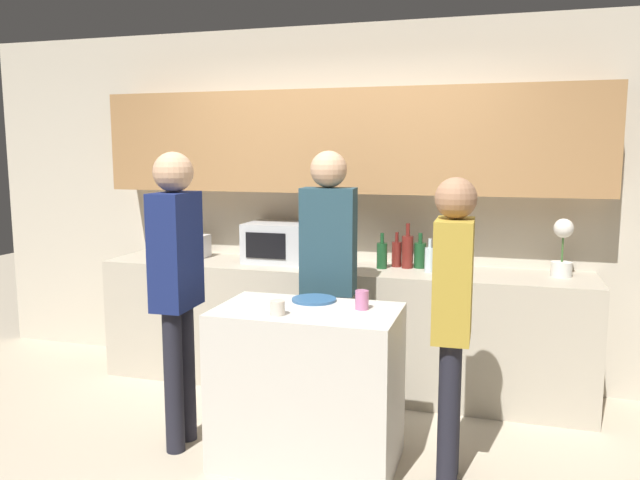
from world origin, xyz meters
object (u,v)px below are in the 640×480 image
at_px(cup_0, 278,308).
at_px(cup_1, 362,300).
at_px(bottle_2, 407,251).
at_px(person_right, 453,305).
at_px(bottle_1, 397,254).
at_px(microwave, 281,242).
at_px(bottle_0, 382,255).
at_px(plate_on_island, 314,300).
at_px(person_center, 177,273).
at_px(bottle_4, 430,259).
at_px(toaster, 192,246).
at_px(person_left, 328,262).
at_px(potted_plant, 563,248).
at_px(bottle_3, 420,255).

bearing_deg(cup_0, cup_1, 31.71).
height_order(bottle_2, person_right, person_right).
bearing_deg(bottle_1, microwave, -177.12).
bearing_deg(person_right, bottle_2, 17.56).
distance_m(bottle_0, plate_on_island, 1.03).
bearing_deg(microwave, plate_on_island, -60.85).
distance_m(microwave, bottle_0, 0.80).
distance_m(cup_1, person_center, 1.09).
height_order(bottle_4, cup_0, bottle_4).
height_order(plate_on_island, cup_0, cup_0).
height_order(toaster, bottle_1, bottle_1).
distance_m(bottle_2, person_left, 0.80).
height_order(potted_plant, person_center, person_center).
bearing_deg(bottle_2, cup_0, -108.32).
xyz_separation_m(microwave, cup_0, (0.50, -1.42, -0.13)).
height_order(toaster, person_left, person_left).
relative_size(plate_on_island, person_center, 0.15).
bearing_deg(toaster, person_left, -27.28).
xyz_separation_m(potted_plant, bottle_1, (-1.13, 0.04, -0.10)).
bearing_deg(plate_on_island, bottle_4, 60.42).
height_order(bottle_0, person_right, person_right).
distance_m(bottle_4, cup_0, 1.48).
height_order(bottle_0, person_left, person_left).
height_order(bottle_4, person_center, person_center).
bearing_deg(person_left, plate_on_island, 89.22).
height_order(bottle_1, person_right, person_right).
relative_size(microwave, potted_plant, 1.32).
bearing_deg(microwave, bottle_0, -3.87).
xyz_separation_m(bottle_2, bottle_3, (0.09, 0.03, -0.03)).
bearing_deg(bottle_0, potted_plant, 2.60).
distance_m(plate_on_island, person_left, 0.41).
bearing_deg(person_right, bottle_3, 13.52).
bearing_deg(cup_1, toaster, 144.71).
relative_size(cup_1, person_left, 0.06).
bearing_deg(toaster, potted_plant, 0.00).
xyz_separation_m(potted_plant, bottle_3, (-0.96, 0.04, -0.10)).
height_order(bottle_3, person_right, person_right).
distance_m(plate_on_island, person_right, 0.82).
height_order(bottle_1, plate_on_island, bottle_1).
xyz_separation_m(cup_0, person_right, (0.90, 0.19, 0.03)).
relative_size(potted_plant, bottle_4, 1.67).
xyz_separation_m(cup_1, person_right, (0.49, -0.06, 0.02)).
relative_size(bottle_1, person_left, 0.15).
height_order(cup_0, person_right, person_right).
bearing_deg(person_center, person_left, 126.13).
bearing_deg(person_center, bottle_4, 129.83).
xyz_separation_m(bottle_1, person_center, (-1.07, -1.32, 0.04)).
height_order(bottle_4, person_left, person_left).
bearing_deg(plate_on_island, person_right, -11.87).
height_order(bottle_4, person_right, person_right).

